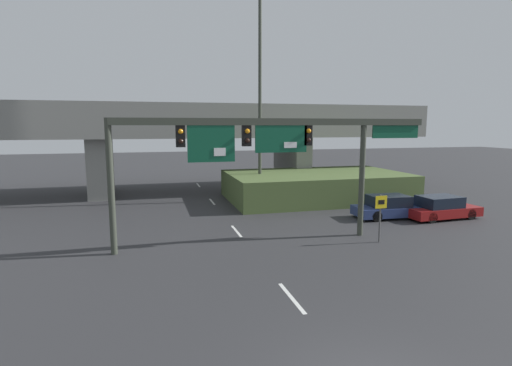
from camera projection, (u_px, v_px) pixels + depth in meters
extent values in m
cube|color=silver|center=(292.00, 298.00, 12.98)|extent=(0.14, 2.40, 0.01)
cube|color=silver|center=(236.00, 231.00, 21.15)|extent=(0.14, 2.40, 0.01)
cube|color=silver|center=(212.00, 202.00, 29.31)|extent=(0.14, 2.40, 0.01)
cube|color=silver|center=(198.00, 185.00, 37.47)|extent=(0.14, 2.40, 0.01)
cylinder|color=#383D33|center=(111.00, 187.00, 16.96)|extent=(0.28, 0.28, 5.88)
cylinder|color=#383D33|center=(362.00, 178.00, 19.99)|extent=(0.28, 0.28, 5.88)
cube|color=#383D33|center=(280.00, 122.00, 18.48)|extent=(15.07, 0.32, 0.32)
cube|color=black|center=(180.00, 136.00, 17.41)|extent=(0.40, 0.28, 0.95)
sphere|color=orange|center=(181.00, 131.00, 17.22)|extent=(0.22, 0.22, 0.22)
sphere|color=black|center=(181.00, 141.00, 17.28)|extent=(0.22, 0.22, 0.22)
cube|color=black|center=(247.00, 136.00, 18.17)|extent=(0.40, 0.28, 0.95)
sphere|color=orange|center=(247.00, 131.00, 17.97)|extent=(0.22, 0.22, 0.22)
sphere|color=black|center=(247.00, 141.00, 18.04)|extent=(0.22, 0.22, 0.22)
cube|color=black|center=(307.00, 135.00, 18.93)|extent=(0.40, 0.28, 0.95)
sphere|color=orange|center=(309.00, 131.00, 18.73)|extent=(0.22, 0.22, 0.22)
sphere|color=black|center=(309.00, 140.00, 18.79)|extent=(0.22, 0.22, 0.22)
cube|color=#0F4C33|center=(211.00, 144.00, 17.71)|extent=(2.11, 0.08, 1.63)
cube|color=white|center=(220.00, 152.00, 17.81)|extent=(0.53, 0.03, 0.36)
cube|color=#0F4C33|center=(281.00, 139.00, 18.51)|extent=(2.50, 0.08, 1.25)
cube|color=white|center=(290.00, 145.00, 18.62)|extent=(0.63, 0.03, 0.28)
cube|color=#0F4C33|center=(395.00, 132.00, 20.05)|extent=(2.58, 0.07, 0.64)
cylinder|color=#4C4C4C|center=(380.00, 219.00, 18.99)|extent=(0.08, 0.08, 2.32)
cube|color=yellow|center=(381.00, 202.00, 18.83)|extent=(0.60, 0.03, 0.60)
cube|color=black|center=(381.00, 202.00, 18.81)|extent=(0.33, 0.01, 0.21)
cylinder|color=#383D33|center=(260.00, 81.00, 28.56)|extent=(0.24, 0.24, 17.36)
cube|color=gray|center=(201.00, 127.00, 33.73)|extent=(38.28, 7.97, 1.76)
cube|color=gray|center=(207.00, 109.00, 29.92)|extent=(38.28, 0.40, 0.90)
cube|color=gray|center=(101.00, 166.00, 32.12)|extent=(1.40, 6.38, 4.58)
cube|color=gray|center=(291.00, 162.00, 36.26)|extent=(1.40, 6.38, 4.58)
cube|color=#4C6033|center=(316.00, 186.00, 30.30)|extent=(13.13, 7.95, 2.01)
cube|color=navy|center=(391.00, 210.00, 24.23)|extent=(4.52, 2.05, 0.55)
cube|color=black|center=(388.00, 201.00, 24.11)|extent=(2.38, 1.77, 0.66)
cylinder|color=black|center=(403.00, 209.00, 25.32)|extent=(0.65, 0.25, 0.64)
cylinder|color=black|center=(419.00, 214.00, 23.75)|extent=(0.65, 0.25, 0.64)
cylinder|color=black|center=(363.00, 211.00, 24.75)|extent=(0.65, 0.25, 0.64)
cylinder|color=black|center=(377.00, 216.00, 23.17)|extent=(0.65, 0.25, 0.64)
cube|color=maroon|center=(441.00, 211.00, 24.04)|extent=(4.64, 2.09, 0.55)
cube|color=black|center=(440.00, 202.00, 23.90)|extent=(2.45, 1.80, 0.66)
cylinder|color=black|center=(450.00, 209.00, 25.26)|extent=(0.65, 0.25, 0.64)
cylinder|color=black|center=(471.00, 214.00, 23.71)|extent=(0.65, 0.25, 0.64)
cylinder|color=black|center=(413.00, 212.00, 24.40)|extent=(0.65, 0.25, 0.64)
cylinder|color=black|center=(432.00, 218.00, 22.85)|extent=(0.65, 0.25, 0.64)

